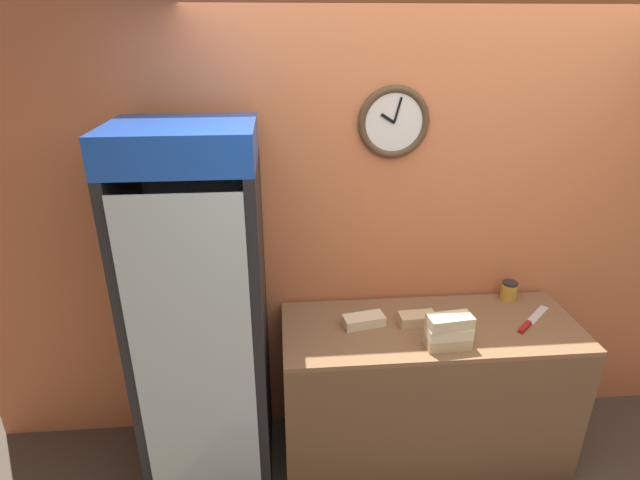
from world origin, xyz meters
TOP-DOWN VIEW (x-y plane):
  - wall_back at (-0.00, 1.23)m, footprint 5.20×0.10m
  - prep_counter at (0.00, 0.86)m, footprint 1.63×0.63m
  - beverage_cooler at (-1.23, 0.91)m, footprint 0.66×0.63m
  - sandwich_stack_bottom at (0.02, 0.67)m, footprint 0.23×0.12m
  - sandwich_stack_middle at (0.02, 0.67)m, footprint 0.23×0.11m
  - sandwich_stack_top at (0.02, 0.67)m, footprint 0.23×0.13m
  - sandwich_flat_left at (-0.37, 0.90)m, footprint 0.24×0.14m
  - sandwich_flat_right at (-0.07, 0.89)m, footprint 0.21×0.11m
  - chefs_knife at (0.55, 0.84)m, footprint 0.30×0.28m
  - condiment_jar at (0.54, 1.11)m, footprint 0.10×0.10m

SIDE VIEW (x-z plane):
  - prep_counter at x=0.00m, z-range 0.00..0.89m
  - chefs_knife at x=0.55m, z-range 0.88..0.91m
  - sandwich_flat_left at x=-0.37m, z-range 0.89..0.94m
  - sandwich_stack_bottom at x=0.02m, z-range 0.89..0.95m
  - sandwich_flat_right at x=-0.07m, z-range 0.89..0.95m
  - condiment_jar at x=0.54m, z-range 0.89..1.00m
  - sandwich_stack_middle at x=0.02m, z-range 0.95..1.01m
  - sandwich_stack_top at x=0.02m, z-range 1.01..1.07m
  - beverage_cooler at x=-1.23m, z-range 0.08..2.09m
  - wall_back at x=0.00m, z-range 0.00..2.70m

